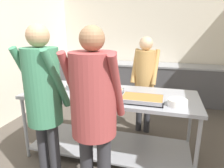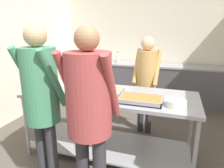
{
  "view_description": "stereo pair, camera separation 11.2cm",
  "coord_description": "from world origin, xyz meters",
  "px_view_note": "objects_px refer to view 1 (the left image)",
  "views": [
    {
      "loc": [
        0.65,
        -1.14,
        1.71
      ],
      "look_at": [
        -0.05,
        1.35,
        0.99
      ],
      "focal_mm": 32.0,
      "sensor_mm": 36.0,
      "label": 1
    },
    {
      "loc": [
        0.75,
        -1.11,
        1.71
      ],
      "look_at": [
        -0.05,
        1.35,
        0.99
      ],
      "focal_mm": 32.0,
      "sensor_mm": 36.0,
      "label": 2
    }
  ],
  "objects_px": {
    "serving_tray_roast": "(142,99)",
    "water_bottle": "(114,58)",
    "sauce_pan": "(76,86)",
    "guest_serving_left": "(43,95)",
    "guest_serving_right": "(94,105)",
    "cook_behind_counter": "(145,75)",
    "serving_tray_vegetables": "(104,93)",
    "broccoli_bowl": "(48,88)",
    "plate_stack": "(178,103)"
  },
  "relations": [
    {
      "from": "broccoli_bowl",
      "to": "sauce_pan",
      "type": "relative_size",
      "value": 0.46
    },
    {
      "from": "plate_stack",
      "to": "cook_behind_counter",
      "type": "relative_size",
      "value": 0.14
    },
    {
      "from": "sauce_pan",
      "to": "serving_tray_vegetables",
      "type": "relative_size",
      "value": 0.88
    },
    {
      "from": "broccoli_bowl",
      "to": "cook_behind_counter",
      "type": "xyz_separation_m",
      "value": [
        1.22,
        0.85,
        0.07
      ]
    },
    {
      "from": "broccoli_bowl",
      "to": "cook_behind_counter",
      "type": "bearing_deg",
      "value": 34.97
    },
    {
      "from": "broccoli_bowl",
      "to": "serving_tray_roast",
      "type": "distance_m",
      "value": 1.3
    },
    {
      "from": "sauce_pan",
      "to": "broccoli_bowl",
      "type": "bearing_deg",
      "value": -152.54
    },
    {
      "from": "broccoli_bowl",
      "to": "serving_tray_roast",
      "type": "relative_size",
      "value": 0.38
    },
    {
      "from": "broccoli_bowl",
      "to": "guest_serving_right",
      "type": "relative_size",
      "value": 0.11
    },
    {
      "from": "serving_tray_vegetables",
      "to": "plate_stack",
      "type": "height_order",
      "value": "plate_stack"
    },
    {
      "from": "guest_serving_left",
      "to": "broccoli_bowl",
      "type": "bearing_deg",
      "value": 120.56
    },
    {
      "from": "guest_serving_left",
      "to": "guest_serving_right",
      "type": "relative_size",
      "value": 1.01
    },
    {
      "from": "guest_serving_left",
      "to": "water_bottle",
      "type": "bearing_deg",
      "value": 93.21
    },
    {
      "from": "serving_tray_vegetables",
      "to": "cook_behind_counter",
      "type": "bearing_deg",
      "value": 62.83
    },
    {
      "from": "sauce_pan",
      "to": "guest_serving_right",
      "type": "height_order",
      "value": "guest_serving_right"
    },
    {
      "from": "broccoli_bowl",
      "to": "plate_stack",
      "type": "height_order",
      "value": "broccoli_bowl"
    },
    {
      "from": "serving_tray_vegetables",
      "to": "serving_tray_roast",
      "type": "height_order",
      "value": "same"
    },
    {
      "from": "serving_tray_roast",
      "to": "sauce_pan",
      "type": "bearing_deg",
      "value": 165.25
    },
    {
      "from": "serving_tray_roast",
      "to": "plate_stack",
      "type": "relative_size",
      "value": 2.2
    },
    {
      "from": "plate_stack",
      "to": "cook_behind_counter",
      "type": "distance_m",
      "value": 1.08
    },
    {
      "from": "broccoli_bowl",
      "to": "cook_behind_counter",
      "type": "height_order",
      "value": "cook_behind_counter"
    },
    {
      "from": "broccoli_bowl",
      "to": "serving_tray_vegetables",
      "type": "relative_size",
      "value": 0.41
    },
    {
      "from": "sauce_pan",
      "to": "guest_serving_left",
      "type": "relative_size",
      "value": 0.23
    },
    {
      "from": "serving_tray_roast",
      "to": "guest_serving_left",
      "type": "height_order",
      "value": "guest_serving_left"
    },
    {
      "from": "plate_stack",
      "to": "water_bottle",
      "type": "bearing_deg",
      "value": 118.8
    },
    {
      "from": "broccoli_bowl",
      "to": "sauce_pan",
      "type": "bearing_deg",
      "value": 27.46
    },
    {
      "from": "serving_tray_vegetables",
      "to": "water_bottle",
      "type": "bearing_deg",
      "value": 102.49
    },
    {
      "from": "guest_serving_right",
      "to": "sauce_pan",
      "type": "bearing_deg",
      "value": 123.72
    },
    {
      "from": "plate_stack",
      "to": "cook_behind_counter",
      "type": "height_order",
      "value": "cook_behind_counter"
    },
    {
      "from": "sauce_pan",
      "to": "serving_tray_vegetables",
      "type": "xyz_separation_m",
      "value": [
        0.46,
        -0.15,
        -0.01
      ]
    },
    {
      "from": "serving_tray_vegetables",
      "to": "guest_serving_left",
      "type": "height_order",
      "value": "guest_serving_left"
    },
    {
      "from": "plate_stack",
      "to": "water_bottle",
      "type": "distance_m",
      "value": 3.01
    },
    {
      "from": "cook_behind_counter",
      "to": "guest_serving_left",
      "type": "bearing_deg",
      "value": -116.91
    },
    {
      "from": "serving_tray_vegetables",
      "to": "guest_serving_left",
      "type": "relative_size",
      "value": 0.26
    },
    {
      "from": "broccoli_bowl",
      "to": "plate_stack",
      "type": "xyz_separation_m",
      "value": [
        1.69,
        -0.12,
        0.0
      ]
    },
    {
      "from": "sauce_pan",
      "to": "guest_serving_left",
      "type": "distance_m",
      "value": 0.91
    },
    {
      "from": "cook_behind_counter",
      "to": "water_bottle",
      "type": "distance_m",
      "value": 1.94
    },
    {
      "from": "broccoli_bowl",
      "to": "water_bottle",
      "type": "distance_m",
      "value": 2.53
    },
    {
      "from": "sauce_pan",
      "to": "serving_tray_roast",
      "type": "distance_m",
      "value": 1.0
    },
    {
      "from": "broccoli_bowl",
      "to": "serving_tray_roast",
      "type": "bearing_deg",
      "value": -3.68
    },
    {
      "from": "sauce_pan",
      "to": "guest_serving_left",
      "type": "xyz_separation_m",
      "value": [
        0.09,
        -0.89,
        0.17
      ]
    },
    {
      "from": "plate_stack",
      "to": "guest_serving_right",
      "type": "height_order",
      "value": "guest_serving_right"
    },
    {
      "from": "cook_behind_counter",
      "to": "water_bottle",
      "type": "relative_size",
      "value": 6.13
    },
    {
      "from": "plate_stack",
      "to": "water_bottle",
      "type": "relative_size",
      "value": 0.85
    },
    {
      "from": "serving_tray_roast",
      "to": "water_bottle",
      "type": "xyz_separation_m",
      "value": [
        -1.06,
        2.61,
        0.09
      ]
    },
    {
      "from": "sauce_pan",
      "to": "water_bottle",
      "type": "relative_size",
      "value": 1.54
    },
    {
      "from": "serving_tray_vegetables",
      "to": "water_bottle",
      "type": "height_order",
      "value": "water_bottle"
    },
    {
      "from": "plate_stack",
      "to": "guest_serving_right",
      "type": "relative_size",
      "value": 0.13
    },
    {
      "from": "sauce_pan",
      "to": "serving_tray_roast",
      "type": "relative_size",
      "value": 0.82
    },
    {
      "from": "guest_serving_left",
      "to": "water_bottle",
      "type": "distance_m",
      "value": 3.24
    }
  ]
}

